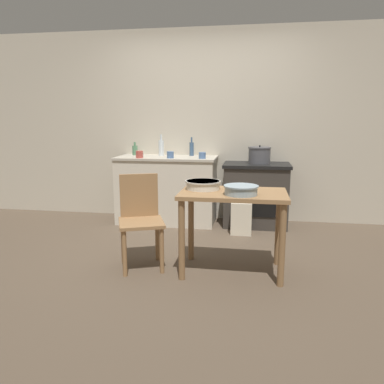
% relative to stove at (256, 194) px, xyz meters
% --- Properties ---
extents(ground_plane, '(14.00, 14.00, 0.00)m').
position_rel_stove_xyz_m(ground_plane, '(-0.71, -1.28, -0.41)').
color(ground_plane, brown).
extents(wall_back, '(8.00, 0.07, 2.55)m').
position_rel_stove_xyz_m(wall_back, '(-0.71, 0.31, 0.87)').
color(wall_back, beige).
rests_on(wall_back, ground_plane).
extents(counter_cabinet, '(1.31, 0.62, 0.88)m').
position_rel_stove_xyz_m(counter_cabinet, '(-1.18, -0.02, 0.03)').
color(counter_cabinet, beige).
rests_on(counter_cabinet, ground_plane).
extents(stove, '(0.84, 0.58, 0.81)m').
position_rel_stove_xyz_m(stove, '(0.00, 0.00, 0.00)').
color(stove, '#38332D').
rests_on(stove, ground_plane).
extents(work_table, '(0.93, 0.58, 0.74)m').
position_rel_stove_xyz_m(work_table, '(-0.21, -1.59, 0.20)').
color(work_table, '#997047').
rests_on(work_table, ground_plane).
extents(chair, '(0.52, 0.52, 0.86)m').
position_rel_stove_xyz_m(chair, '(-1.07, -1.57, 0.06)').
color(chair, '#997047').
rests_on(chair, ground_plane).
extents(flour_sack, '(0.25, 0.17, 0.39)m').
position_rel_stove_xyz_m(flour_sack, '(-0.17, -0.44, -0.21)').
color(flour_sack, beige).
rests_on(flour_sack, ground_plane).
extents(stock_pot, '(0.29, 0.29, 0.23)m').
position_rel_stove_xyz_m(stock_pot, '(0.03, 0.05, 0.51)').
color(stock_pot, '#4C4C51').
rests_on(stock_pot, stove).
extents(mixing_bowl_large, '(0.30, 0.30, 0.08)m').
position_rel_stove_xyz_m(mixing_bowl_large, '(-0.14, -1.71, 0.38)').
color(mixing_bowl_large, '#93A8B2').
rests_on(mixing_bowl_large, work_table).
extents(mixing_bowl_small, '(0.32, 0.32, 0.08)m').
position_rel_stove_xyz_m(mixing_bowl_small, '(-0.49, -1.51, 0.38)').
color(mixing_bowl_small, silver).
rests_on(mixing_bowl_small, work_table).
extents(bottle_far_left, '(0.06, 0.06, 0.25)m').
position_rel_stove_xyz_m(bottle_far_left, '(-0.87, 0.16, 0.57)').
color(bottle_far_left, '#3D5675').
rests_on(bottle_far_left, counter_cabinet).
extents(bottle_left, '(0.07, 0.07, 0.29)m').
position_rel_stove_xyz_m(bottle_left, '(-1.28, 0.10, 0.59)').
color(bottle_left, silver).
rests_on(bottle_left, counter_cabinet).
extents(bottle_mid_left, '(0.07, 0.07, 0.18)m').
position_rel_stove_xyz_m(bottle_mid_left, '(-1.66, 0.14, 0.54)').
color(bottle_mid_left, '#517F5B').
rests_on(bottle_mid_left, counter_cabinet).
extents(cup_center_left, '(0.09, 0.09, 0.08)m').
position_rel_stove_xyz_m(cup_center_left, '(-0.68, -0.18, 0.51)').
color(cup_center_left, '#4C6B99').
rests_on(cup_center_left, counter_cabinet).
extents(cup_center, '(0.09, 0.09, 0.09)m').
position_rel_stove_xyz_m(cup_center, '(-1.48, -0.24, 0.52)').
color(cup_center, '#B74C42').
rests_on(cup_center, counter_cabinet).
extents(cup_center_right, '(0.09, 0.09, 0.08)m').
position_rel_stove_xyz_m(cup_center_right, '(-1.09, -0.19, 0.52)').
color(cup_center_right, '#4C6B99').
rests_on(cup_center_right, counter_cabinet).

